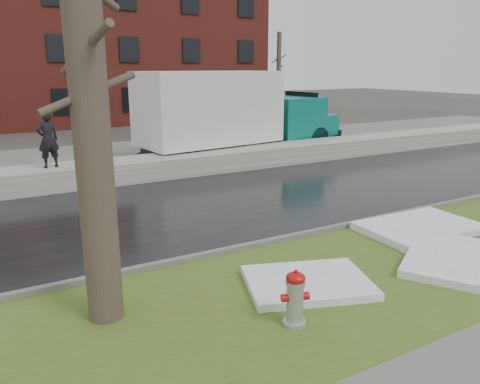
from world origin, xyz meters
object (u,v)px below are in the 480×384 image
tree (89,98)px  worker (48,139)px  fire_hydrant (295,296)px  box_truck (233,113)px

tree → worker: (0.50, 9.04, -1.81)m
worker → fire_hydrant: bearing=89.2°
fire_hydrant → tree: tree is taller
box_truck → worker: size_ratio=6.17×
fire_hydrant → box_truck: bearing=82.8°
fire_hydrant → tree: size_ratio=0.13×
fire_hydrant → tree: 4.20m
fire_hydrant → box_truck: 13.95m
box_truck → fire_hydrant: bearing=-122.1°
box_truck → worker: (-7.75, -1.89, -0.31)m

